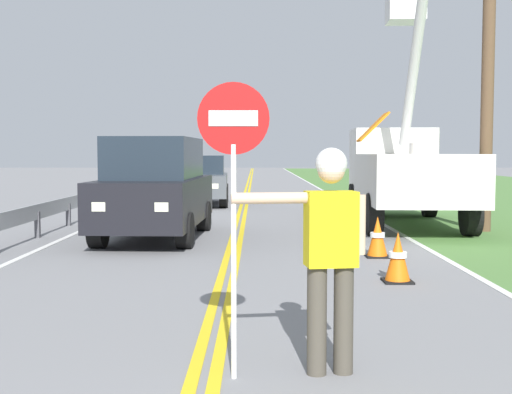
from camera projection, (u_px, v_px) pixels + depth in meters
The scene contains 13 objects.
centerline_yellow_left at pixel (242, 208), 21.28m from camera, with size 0.11×110.00×0.01m, color yellow.
centerline_yellow_right at pixel (248, 208), 21.28m from camera, with size 0.11×110.00×0.01m, color yellow.
edge_line_right at pixel (356, 208), 21.27m from camera, with size 0.12×110.00×0.01m, color silver.
edge_line_left at pixel (134, 208), 21.29m from camera, with size 0.12×110.00×0.01m, color silver.
flagger_worker at pixel (331, 246), 5.24m from camera, with size 1.08×0.30×1.83m.
stop_sign_paddle at pixel (235, 163), 5.10m from camera, with size 0.56×0.04×2.33m.
utility_bucket_truck at pixel (405, 167), 16.64m from camera, with size 2.98×6.92×5.84m.
oncoming_suv_nearest at pixel (158, 188), 13.67m from camera, with size 2.07×4.68×2.10m.
oncoming_sedan_second at pixel (202, 181), 22.64m from camera, with size 2.04×4.17×1.70m.
utility_pole_near at pixel (491, 32), 14.70m from camera, with size 1.80×0.28×8.63m.
traffic_cone_lead at pixel (400, 258), 9.06m from camera, with size 0.40×0.40×0.70m.
traffic_cone_mid at pixel (379, 238), 11.25m from camera, with size 0.40×0.40×0.70m.
guardrail_left_shoulder at pixel (83, 201), 17.27m from camera, with size 0.10×32.00×0.71m.
Camera 1 is at (0.41, -1.21, 1.78)m, focal length 46.13 mm.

